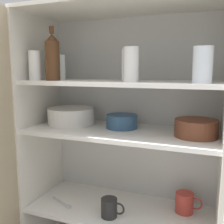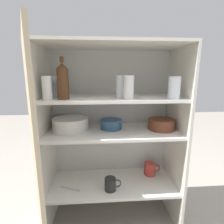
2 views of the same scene
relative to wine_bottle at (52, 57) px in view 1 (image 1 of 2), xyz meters
name	(u,v)px [view 1 (image 1 of 2)]	position (x,y,z in m)	size (l,w,h in m)	color
cupboard_back_panel	(132,135)	(0.31, 0.31, -0.44)	(0.98, 0.02, 1.31)	silver
cupboard_side_left	(42,136)	(-0.16, 0.11, -0.44)	(0.02, 0.42, 1.31)	silver
cupboard_side_right	(223,156)	(0.79, 0.11, -0.44)	(0.02, 0.42, 1.31)	silver
cupboard_top_panel	(121,7)	(0.31, 0.11, 0.23)	(0.98, 0.42, 0.02)	silver
shelf_board_lower	(120,210)	(0.31, 0.11, -0.79)	(0.94, 0.39, 0.02)	white
shelf_board_middle	(120,132)	(0.31, 0.11, -0.37)	(0.94, 0.39, 0.02)	white
shelf_board_upper	(121,83)	(0.31, 0.11, -0.12)	(0.94, 0.39, 0.02)	white
tumbler_glass_0	(35,66)	(-0.09, -0.02, -0.04)	(0.06, 0.06, 0.14)	white
tumbler_glass_1	(203,65)	(0.70, -0.02, -0.04)	(0.08, 0.08, 0.14)	white
tumbler_glass_2	(131,65)	(0.41, -0.02, -0.04)	(0.07, 0.07, 0.15)	white
tumbler_glass_3	(130,65)	(0.37, 0.07, -0.04)	(0.08, 0.08, 0.15)	white
tumbler_glass_4	(59,68)	(-0.02, 0.09, -0.05)	(0.07, 0.07, 0.13)	white
wine_glass_0	(56,59)	(-0.10, 0.19, 0.00)	(0.07, 0.07, 0.15)	white
wine_bottle	(52,57)	(0.00, 0.00, 0.00)	(0.07, 0.07, 0.26)	#4C2D19
plate_stack_white	(71,116)	(0.01, 0.15, -0.31)	(0.26, 0.26, 0.09)	white
mixing_bowl_large	(196,127)	(0.68, 0.11, -0.32)	(0.19, 0.19, 0.08)	brown
serving_bowl_small	(122,121)	(0.31, 0.15, -0.32)	(0.16, 0.16, 0.07)	#33567A
coffee_mug_primary	(110,208)	(0.29, 0.01, -0.74)	(0.12, 0.08, 0.09)	black
coffee_mug_extra_1	(185,203)	(0.64, 0.19, -0.73)	(0.13, 0.09, 0.10)	#BC3D33
serving_spoon	(63,203)	(0.01, 0.04, -0.78)	(0.16, 0.08, 0.01)	silver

